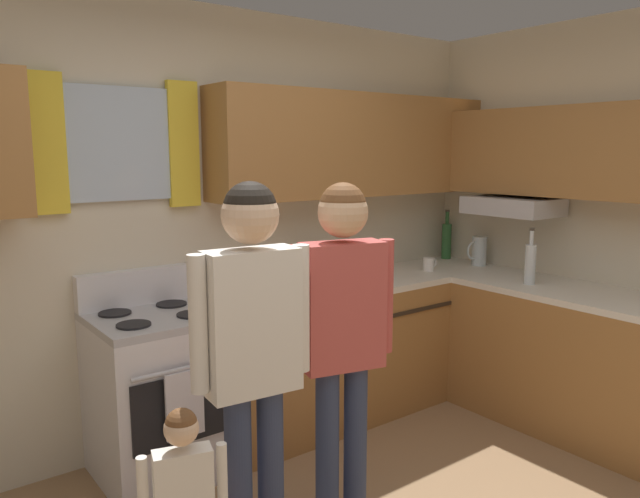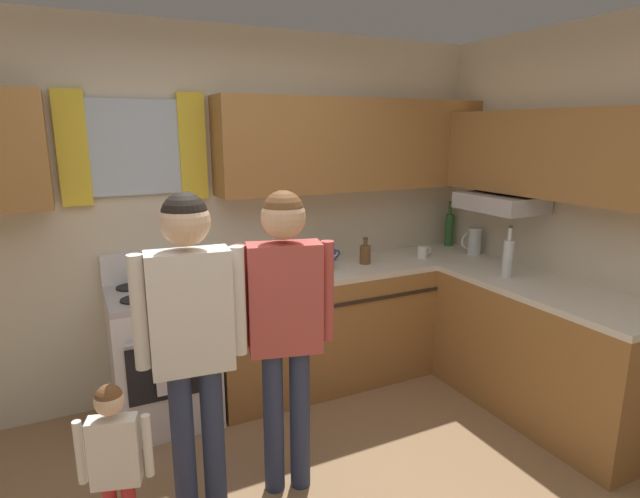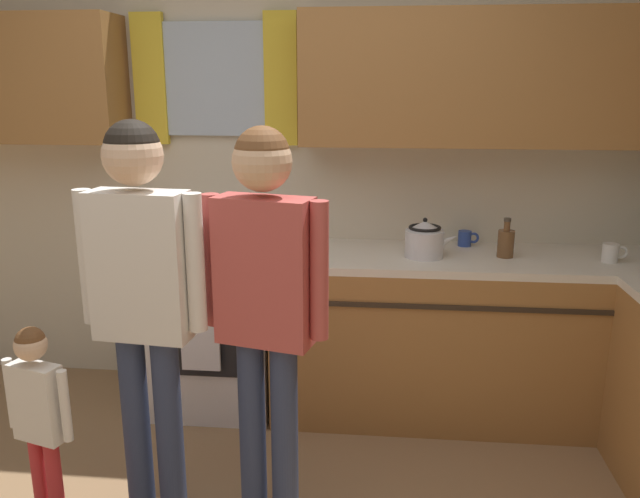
% 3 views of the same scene
% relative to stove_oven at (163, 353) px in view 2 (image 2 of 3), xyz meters
% --- Properties ---
extents(back_wall_unit, '(4.60, 0.42, 2.60)m').
position_rel_stove_oven_xyz_m(back_wall_unit, '(0.36, 0.27, 1.03)').
color(back_wall_unit, beige).
rests_on(back_wall_unit, ground).
extents(kitchen_counter_run, '(2.28, 2.13, 0.90)m').
position_rel_stove_oven_xyz_m(kitchen_counter_run, '(1.81, -0.43, -0.02)').
color(kitchen_counter_run, '#9E6B38').
rests_on(kitchen_counter_run, ground).
extents(stove_oven, '(0.64, 0.67, 1.10)m').
position_rel_stove_oven_xyz_m(stove_oven, '(0.00, 0.00, 0.00)').
color(stove_oven, silver).
rests_on(stove_oven, ground).
extents(bottle_squat_brown, '(0.08, 0.08, 0.21)m').
position_rel_stove_oven_xyz_m(bottle_squat_brown, '(1.54, -0.01, 0.51)').
color(bottle_squat_brown, brown).
rests_on(bottle_squat_brown, kitchen_counter_run).
extents(bottle_tall_clear, '(0.07, 0.07, 0.37)m').
position_rel_stove_oven_xyz_m(bottle_tall_clear, '(2.24, -0.77, 0.57)').
color(bottle_tall_clear, silver).
rests_on(bottle_tall_clear, kitchen_counter_run).
extents(bottle_wine_green, '(0.08, 0.08, 0.39)m').
position_rel_stove_oven_xyz_m(bottle_wine_green, '(2.53, 0.20, 0.58)').
color(bottle_wine_green, '#2D6633').
rests_on(bottle_wine_green, kitchen_counter_run).
extents(mug_ceramic_white, '(0.13, 0.08, 0.09)m').
position_rel_stove_oven_xyz_m(mug_ceramic_white, '(2.05, -0.06, 0.48)').
color(mug_ceramic_white, white).
rests_on(mug_ceramic_white, kitchen_counter_run).
extents(mug_cobalt_blue, '(0.11, 0.07, 0.08)m').
position_rel_stove_oven_xyz_m(mug_cobalt_blue, '(1.36, 0.20, 0.48)').
color(mug_cobalt_blue, '#2D479E').
rests_on(mug_cobalt_blue, kitchen_counter_run).
extents(stovetop_kettle, '(0.27, 0.20, 0.21)m').
position_rel_stove_oven_xyz_m(stovetop_kettle, '(1.12, -0.05, 0.53)').
color(stovetop_kettle, silver).
rests_on(stovetop_kettle, kitchen_counter_run).
extents(water_pitcher, '(0.19, 0.11, 0.22)m').
position_rel_stove_oven_xyz_m(water_pitcher, '(2.50, -0.15, 0.54)').
color(water_pitcher, silver).
rests_on(water_pitcher, kitchen_counter_run).
extents(adult_holding_child, '(0.51, 0.22, 1.65)m').
position_rel_stove_oven_xyz_m(adult_holding_child, '(-0.01, -1.03, 0.57)').
color(adult_holding_child, '#2D3856').
rests_on(adult_holding_child, ground).
extents(adult_in_plaid, '(0.49, 0.24, 1.63)m').
position_rel_stove_oven_xyz_m(adult_in_plaid, '(0.47, -1.01, 0.56)').
color(adult_in_plaid, '#2D3856').
rests_on(adult_in_plaid, ground).
extents(small_child, '(0.30, 0.14, 0.90)m').
position_rel_stove_oven_xyz_m(small_child, '(-0.39, -1.19, 0.09)').
color(small_child, red).
rests_on(small_child, ground).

